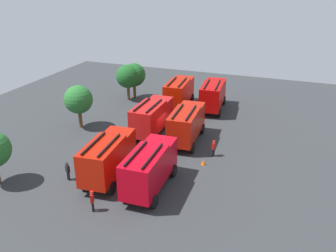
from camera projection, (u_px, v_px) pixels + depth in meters
name	position (u px, v px, depth m)	size (l,w,h in m)	color
ground_plane	(168.00, 138.00, 39.30)	(56.82, 56.82, 0.00)	#2D3033
fire_truck_0	(150.00, 167.00, 29.17)	(7.28, 2.95, 3.88)	#BA0413
fire_truck_1	(186.00, 123.00, 37.54)	(7.35, 3.15, 3.88)	#A91608
fire_truck_2	(213.00, 94.00, 46.37)	(7.40, 3.30, 3.88)	#AF0605
fire_truck_3	(108.00, 156.00, 30.85)	(7.39, 3.28, 3.88)	#AF1406
fire_truck_4	(152.00, 116.00, 39.36)	(7.22, 2.81, 3.88)	red
fire_truck_5	(179.00, 92.00, 47.35)	(7.37, 3.21, 3.88)	#B01303
firefighter_0	(68.00, 171.00, 31.02)	(0.41, 0.48, 1.65)	black
firefighter_1	(92.00, 200.00, 26.92)	(0.48, 0.40, 1.73)	black
firefighter_2	(214.00, 148.00, 35.06)	(0.45, 0.30, 1.65)	black
tree_1	(78.00, 100.00, 40.66)	(3.24, 3.24, 5.02)	brown
tree_2	(128.00, 77.00, 49.66)	(3.24, 3.24, 5.02)	brown
tree_3	(134.00, 75.00, 50.35)	(3.24, 3.24, 5.02)	brown
traffic_cone_0	(203.00, 162.00, 33.72)	(0.41, 0.41, 0.59)	#F2600C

